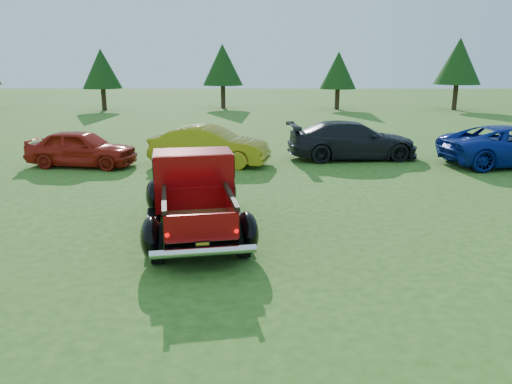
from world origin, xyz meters
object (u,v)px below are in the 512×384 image
tree_mid_left (223,65)px  show_car_yellow (210,146)px  show_car_grey (352,140)px  tree_east (459,61)px  pickup_truck (194,192)px  tree_west (102,69)px  show_car_red (81,148)px  tree_mid_right (338,70)px

tree_mid_left → show_car_yellow: 22.82m
show_car_yellow → show_car_grey: bearing=-65.8°
tree_east → pickup_truck: bearing=-120.4°
tree_west → tree_mid_left: 9.22m
tree_west → show_car_red: bearing=-75.3°
tree_east → show_car_grey: tree_east is taller
tree_mid_left → tree_east: (18.00, -1.50, 0.27)m
show_car_red → show_car_yellow: (4.59, 0.29, 0.04)m
tree_east → show_car_yellow: bearing=-128.7°
tree_mid_right → pickup_truck: tree_mid_right is taller
tree_west → tree_mid_right: tree_west is taller
tree_mid_right → pickup_truck: 29.84m
show_car_grey → show_car_yellow: bearing=96.9°
show_car_red → show_car_yellow: 4.60m
tree_mid_right → tree_east: (9.00, -0.50, 0.68)m
tree_mid_right → tree_east: bearing=-3.2°
show_car_red → pickup_truck: bearing=-136.0°
tree_west → show_car_grey: (15.50, -19.42, -2.38)m
tree_west → show_car_grey: size_ratio=0.92×
tree_west → show_car_red: size_ratio=1.18×
tree_west → pickup_truck: (10.42, -27.78, -2.26)m
tree_mid_left → show_car_red: tree_mid_left is taller
tree_mid_left → tree_west: bearing=-167.5°
pickup_truck → show_car_grey: 9.79m
pickup_truck → show_car_red: size_ratio=1.30×
show_car_yellow → show_car_red: bearing=105.1°
tree_east → show_car_grey: (-11.50, -19.92, -2.93)m
tree_mid_left → pickup_truck: bearing=-87.3°
pickup_truck → tree_east: bearing=49.1°
show_car_red → show_car_yellow: bearing=-78.1°
tree_mid_right → tree_east: 9.04m
tree_east → pickup_truck: size_ratio=1.07×
show_car_yellow → show_car_grey: size_ratio=0.86×
show_car_yellow → tree_east: bearing=-27.2°
tree_east → show_car_red: bearing=-135.1°
tree_mid_right → pickup_truck: bearing=-104.8°
tree_mid_left → show_car_red: size_ratio=1.29×
pickup_truck → show_car_grey: bearing=48.2°
show_car_red → show_car_grey: (10.00, 1.51, 0.06)m
show_car_red → tree_mid_left: bearing=-0.4°
pickup_truck → show_car_yellow: (-0.33, 7.14, -0.14)m
tree_east → show_car_yellow: 27.23m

